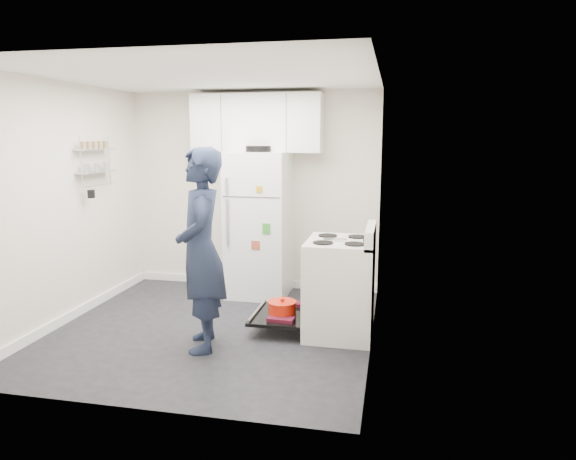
% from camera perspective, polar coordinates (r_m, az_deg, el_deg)
% --- Properties ---
extents(room, '(3.21, 3.21, 2.51)m').
position_cam_1_polar(room, '(5.13, -8.84, 2.01)').
color(room, black).
rests_on(room, ground).
extents(electric_range, '(0.66, 0.76, 1.10)m').
position_cam_1_polar(electric_range, '(5.12, 5.65, -6.43)').
color(electric_range, silver).
rests_on(electric_range, ground).
extents(open_oven_door, '(0.55, 0.70, 0.22)m').
position_cam_1_polar(open_oven_door, '(5.27, -0.74, -9.07)').
color(open_oven_door, black).
rests_on(open_oven_door, ground).
extents(refrigerator, '(0.72, 0.74, 1.83)m').
position_cam_1_polar(refrigerator, '(6.27, -3.23, 0.67)').
color(refrigerator, silver).
rests_on(refrigerator, ground).
extents(upper_cabinets, '(1.60, 0.33, 0.70)m').
position_cam_1_polar(upper_cabinets, '(6.38, -3.48, 11.77)').
color(upper_cabinets, silver).
rests_on(upper_cabinets, room).
extents(wall_shelf_rack, '(0.14, 0.60, 0.61)m').
position_cam_1_polar(wall_shelf_rack, '(6.17, -20.62, 7.23)').
color(wall_shelf_rack, '#B2B2B7').
rests_on(wall_shelf_rack, room).
extents(person, '(0.65, 0.79, 1.85)m').
position_cam_1_polar(person, '(4.71, -9.65, -2.23)').
color(person, '#182036').
rests_on(person, ground).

